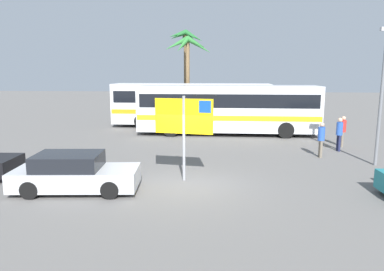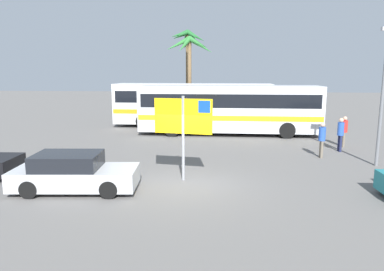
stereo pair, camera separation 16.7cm
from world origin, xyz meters
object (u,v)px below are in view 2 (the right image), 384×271
(pedestrian_near_sign, at_px, (322,137))
(bus_rear_coach, at_px, (193,103))
(car_silver, at_px, (74,173))
(pedestrian_by_bus, at_px, (341,132))
(bus_front_coach, at_px, (229,107))
(pedestrian_crossing_lot, at_px, (344,129))
(ferry_sign, at_px, (184,120))

(pedestrian_near_sign, bearing_deg, bus_rear_coach, 125.44)
(car_silver, bearing_deg, pedestrian_near_sign, 25.39)
(bus_rear_coach, xyz_separation_m, pedestrian_by_bus, (8.30, -7.79, -0.75))
(pedestrian_by_bus, bearing_deg, bus_rear_coach, 126.92)
(bus_front_coach, xyz_separation_m, car_silver, (-5.40, -11.81, -1.15))
(bus_front_coach, relative_size, pedestrian_crossing_lot, 6.86)
(pedestrian_by_bus, bearing_deg, pedestrian_crossing_lot, 54.73)
(ferry_sign, bearing_deg, pedestrian_by_bus, 45.79)
(car_silver, bearing_deg, pedestrian_by_bus, 28.04)
(pedestrian_crossing_lot, bearing_deg, bus_rear_coach, -22.21)
(car_silver, xyz_separation_m, pedestrian_crossing_lot, (11.64, 8.42, 0.35))
(bus_front_coach, distance_m, pedestrian_near_sign, 7.51)
(pedestrian_near_sign, height_order, pedestrian_crossing_lot, pedestrian_near_sign)
(bus_rear_coach, relative_size, pedestrian_crossing_lot, 6.86)
(ferry_sign, height_order, pedestrian_crossing_lot, ferry_sign)
(bus_front_coach, bearing_deg, car_silver, -114.58)
(pedestrian_near_sign, bearing_deg, pedestrian_by_bus, 46.93)
(car_silver, height_order, pedestrian_by_bus, pedestrian_by_bus)
(bus_rear_coach, bearing_deg, pedestrian_near_sign, -52.96)
(bus_front_coach, height_order, bus_rear_coach, same)
(ferry_sign, xyz_separation_m, pedestrian_near_sign, (6.10, 4.19, -1.32))
(ferry_sign, distance_m, pedestrian_near_sign, 7.52)
(bus_rear_coach, bearing_deg, pedestrian_crossing_lot, -36.67)
(pedestrian_crossing_lot, bearing_deg, ferry_sign, 55.16)
(bus_front_coach, distance_m, ferry_sign, 10.41)
(pedestrian_near_sign, distance_m, pedestrian_crossing_lot, 3.26)
(car_silver, distance_m, pedestrian_crossing_lot, 14.36)
(bus_front_coach, xyz_separation_m, bus_rear_coach, (-2.63, 3.20, 0.00))
(bus_rear_coach, height_order, pedestrian_crossing_lot, bus_rear_coach)
(bus_rear_coach, relative_size, ferry_sign, 3.60)
(pedestrian_near_sign, bearing_deg, car_silver, -151.11)
(pedestrian_near_sign, relative_size, pedestrian_crossing_lot, 1.01)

